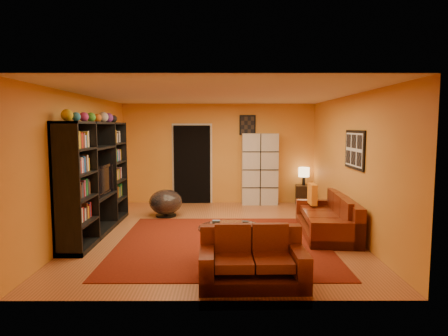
{
  "coord_description": "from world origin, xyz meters",
  "views": [
    {
      "loc": [
        0.11,
        -7.45,
        2.02
      ],
      "look_at": [
        0.13,
        0.1,
        1.23
      ],
      "focal_mm": 32.0,
      "sensor_mm": 36.0,
      "label": 1
    }
  ],
  "objects_px": {
    "sofa": "(330,219)",
    "table_lamp": "(304,173)",
    "loveseat": "(252,260)",
    "side_table": "(303,195)",
    "entertainment_unit": "(96,178)",
    "coffee_table": "(231,230)",
    "storage_cabinet": "(260,169)",
    "tv": "(99,180)",
    "bowl_chair": "(166,202)"
  },
  "relations": [
    {
      "from": "sofa",
      "to": "table_lamp",
      "type": "xyz_separation_m",
      "value": [
        0.06,
        2.83,
        0.54
      ]
    },
    {
      "from": "loveseat",
      "to": "side_table",
      "type": "relative_size",
      "value": 2.75
    },
    {
      "from": "sofa",
      "to": "table_lamp",
      "type": "height_order",
      "value": "table_lamp"
    },
    {
      "from": "entertainment_unit",
      "to": "table_lamp",
      "type": "xyz_separation_m",
      "value": [
        4.47,
        2.75,
        -0.22
      ]
    },
    {
      "from": "side_table",
      "to": "entertainment_unit",
      "type": "bearing_deg",
      "value": -148.41
    },
    {
      "from": "table_lamp",
      "to": "coffee_table",
      "type": "bearing_deg",
      "value": -114.46
    },
    {
      "from": "storage_cabinet",
      "to": "side_table",
      "type": "height_order",
      "value": "storage_cabinet"
    },
    {
      "from": "storage_cabinet",
      "to": "entertainment_unit",
      "type": "bearing_deg",
      "value": -140.37
    },
    {
      "from": "tv",
      "to": "entertainment_unit",
      "type": "bearing_deg",
      "value": 111.48
    },
    {
      "from": "entertainment_unit",
      "to": "storage_cabinet",
      "type": "bearing_deg",
      "value": 40.01
    },
    {
      "from": "sofa",
      "to": "bowl_chair",
      "type": "distance_m",
      "value": 3.62
    },
    {
      "from": "storage_cabinet",
      "to": "bowl_chair",
      "type": "xyz_separation_m",
      "value": [
        -2.24,
        -1.42,
        -0.6
      ]
    },
    {
      "from": "sofa",
      "to": "bowl_chair",
      "type": "relative_size",
      "value": 2.97
    },
    {
      "from": "entertainment_unit",
      "to": "bowl_chair",
      "type": "height_order",
      "value": "entertainment_unit"
    },
    {
      "from": "sofa",
      "to": "tv",
      "type": "bearing_deg",
      "value": -177.58
    },
    {
      "from": "tv",
      "to": "sofa",
      "type": "xyz_separation_m",
      "value": [
        4.36,
        -0.1,
        -0.72
      ]
    },
    {
      "from": "coffee_table",
      "to": "table_lamp",
      "type": "relative_size",
      "value": 2.14
    },
    {
      "from": "tv",
      "to": "table_lamp",
      "type": "height_order",
      "value": "tv"
    },
    {
      "from": "sofa",
      "to": "bowl_chair",
      "type": "xyz_separation_m",
      "value": [
        -3.31,
        1.46,
        0.04
      ]
    },
    {
      "from": "tv",
      "to": "side_table",
      "type": "xyz_separation_m",
      "value": [
        4.42,
        2.73,
        -0.76
      ]
    },
    {
      "from": "loveseat",
      "to": "coffee_table",
      "type": "distance_m",
      "value": 0.9
    },
    {
      "from": "tv",
      "to": "sofa",
      "type": "bearing_deg",
      "value": -91.37
    },
    {
      "from": "loveseat",
      "to": "storage_cabinet",
      "type": "distance_m",
      "value": 5.29
    },
    {
      "from": "loveseat",
      "to": "storage_cabinet",
      "type": "height_order",
      "value": "storage_cabinet"
    },
    {
      "from": "coffee_table",
      "to": "side_table",
      "type": "bearing_deg",
      "value": 65.54
    },
    {
      "from": "table_lamp",
      "to": "tv",
      "type": "bearing_deg",
      "value": -148.31
    },
    {
      "from": "tv",
      "to": "table_lamp",
      "type": "relative_size",
      "value": 2.13
    },
    {
      "from": "tv",
      "to": "storage_cabinet",
      "type": "distance_m",
      "value": 4.31
    },
    {
      "from": "coffee_table",
      "to": "bowl_chair",
      "type": "distance_m",
      "value": 3.27
    },
    {
      "from": "entertainment_unit",
      "to": "loveseat",
      "type": "relative_size",
      "value": 2.18
    },
    {
      "from": "sofa",
      "to": "table_lamp",
      "type": "distance_m",
      "value": 2.89
    },
    {
      "from": "loveseat",
      "to": "storage_cabinet",
      "type": "xyz_separation_m",
      "value": [
        0.57,
        5.22,
        0.63
      ]
    },
    {
      "from": "storage_cabinet",
      "to": "bowl_chair",
      "type": "height_order",
      "value": "storage_cabinet"
    },
    {
      "from": "tv",
      "to": "bowl_chair",
      "type": "bearing_deg",
      "value": -37.66
    },
    {
      "from": "coffee_table",
      "to": "side_table",
      "type": "xyz_separation_m",
      "value": [
        1.97,
        4.32,
        -0.21
      ]
    },
    {
      "from": "bowl_chair",
      "to": "table_lamp",
      "type": "xyz_separation_m",
      "value": [
        3.37,
        1.37,
        0.51
      ]
    },
    {
      "from": "table_lamp",
      "to": "entertainment_unit",
      "type": "bearing_deg",
      "value": -148.41
    },
    {
      "from": "loveseat",
      "to": "side_table",
      "type": "height_order",
      "value": "loveseat"
    },
    {
      "from": "entertainment_unit",
      "to": "side_table",
      "type": "bearing_deg",
      "value": 31.59
    },
    {
      "from": "loveseat",
      "to": "bowl_chair",
      "type": "distance_m",
      "value": 4.15
    },
    {
      "from": "sofa",
      "to": "coffee_table",
      "type": "height_order",
      "value": "sofa"
    },
    {
      "from": "entertainment_unit",
      "to": "coffee_table",
      "type": "relative_size",
      "value": 3.01
    },
    {
      "from": "loveseat",
      "to": "bowl_chair",
      "type": "relative_size",
      "value": 1.86
    },
    {
      "from": "entertainment_unit",
      "to": "sofa",
      "type": "height_order",
      "value": "entertainment_unit"
    },
    {
      "from": "loveseat",
      "to": "table_lamp",
      "type": "relative_size",
      "value": 2.96
    },
    {
      "from": "entertainment_unit",
      "to": "loveseat",
      "type": "xyz_separation_m",
      "value": [
        2.77,
        -2.42,
        -0.76
      ]
    },
    {
      "from": "sofa",
      "to": "storage_cabinet",
      "type": "xyz_separation_m",
      "value": [
        -1.08,
        2.88,
        0.63
      ]
    },
    {
      "from": "tv",
      "to": "storage_cabinet",
      "type": "relative_size",
      "value": 0.54
    },
    {
      "from": "side_table",
      "to": "table_lamp",
      "type": "relative_size",
      "value": 1.08
    },
    {
      "from": "storage_cabinet",
      "to": "bowl_chair",
      "type": "distance_m",
      "value": 2.72
    }
  ]
}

